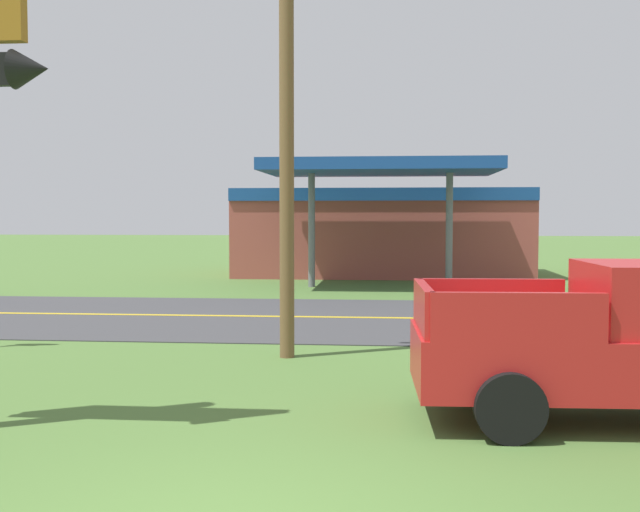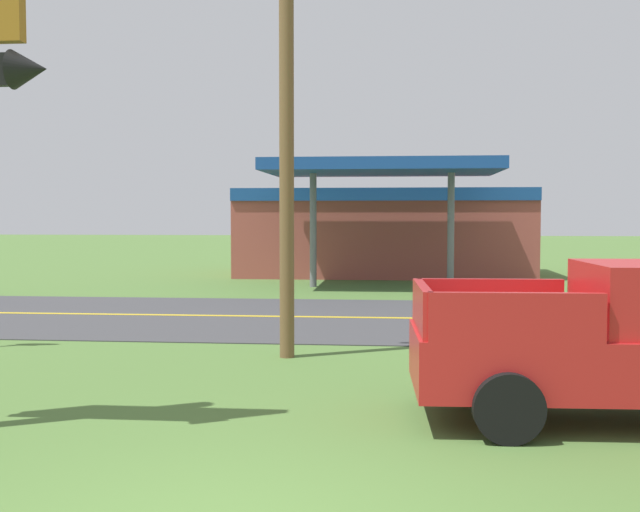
{
  "view_description": "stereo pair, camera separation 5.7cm",
  "coord_description": "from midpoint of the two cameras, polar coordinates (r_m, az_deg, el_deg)",
  "views": [
    {
      "loc": [
        1.29,
        -5.84,
        2.54
      ],
      "look_at": [
        0.0,
        8.0,
        1.8
      ],
      "focal_mm": 43.24,
      "sensor_mm": 36.0,
      "label": 1
    },
    {
      "loc": [
        1.34,
        -5.83,
        2.54
      ],
      "look_at": [
        0.0,
        8.0,
        1.8
      ],
      "focal_mm": 43.24,
      "sensor_mm": 36.0,
      "label": 2
    }
  ],
  "objects": [
    {
      "name": "gas_station",
      "position": [
        32.63,
        4.55,
        1.99
      ],
      "size": [
        12.0,
        11.5,
        4.4
      ],
      "color": "#A84C42",
      "rests_on": "ground"
    },
    {
      "name": "road_centre_line",
      "position": [
        19.05,
        1.31,
        -4.55
      ],
      "size": [
        126.0,
        0.2,
        0.01
      ],
      "primitive_type": "cube",
      "color": "gold",
      "rests_on": "road_asphalt"
    },
    {
      "name": "pickup_red_parked_on_lawn",
      "position": [
        10.22,
        22.05,
        -6.05
      ],
      "size": [
        5.27,
        2.39,
        1.96
      ],
      "color": "red",
      "rests_on": "ground"
    },
    {
      "name": "utility_pole",
      "position": [
        13.79,
        -2.61,
        10.88
      ],
      "size": [
        2.12,
        0.26,
        8.2
      ],
      "color": "brown",
      "rests_on": "ground"
    },
    {
      "name": "road_asphalt",
      "position": [
        19.05,
        1.31,
        -4.58
      ],
      "size": [
        140.0,
        8.0,
        0.02
      ],
      "primitive_type": "cube",
      "color": "#3D3D3F",
      "rests_on": "ground"
    }
  ]
}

